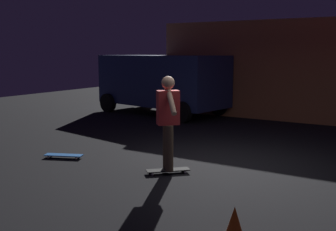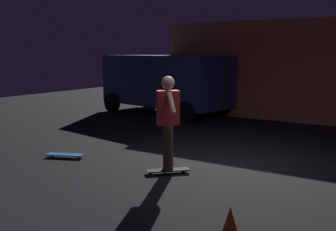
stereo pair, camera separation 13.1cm
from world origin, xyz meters
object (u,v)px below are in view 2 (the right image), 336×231
parked_van (166,81)px  skateboard_ridden (168,170)px  traffic_cone (230,228)px  skateboard_spare (65,155)px  skater (168,116)px

parked_van → skateboard_ridden: bearing=-56.4°
parked_van → traffic_cone: bearing=-52.7°
traffic_cone → parked_van: bearing=127.3°
parked_van → skateboard_ridden: size_ratio=6.99×
skateboard_spare → traffic_cone: (4.47, -1.74, 0.16)m
skateboard_ridden → traffic_cone: size_ratio=1.51×
skateboard_ridden → skateboard_spare: same height
skateboard_spare → skater: skater is taller
skateboard_spare → skater: (2.38, 0.22, 0.98)m
skateboard_ridden → skater: bearing=-26.6°
skater → traffic_cone: bearing=-43.1°
parked_van → skateboard_spare: size_ratio=6.11×
parked_van → skateboard_spare: parked_van is taller
parked_van → skater: (3.98, -6.00, -0.12)m
skateboard_ridden → traffic_cone: 2.87m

